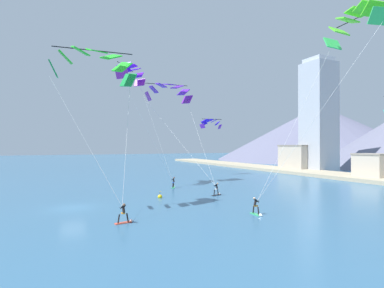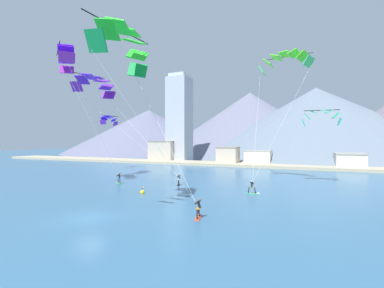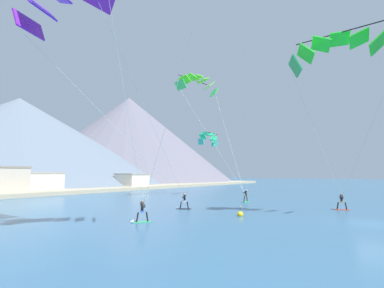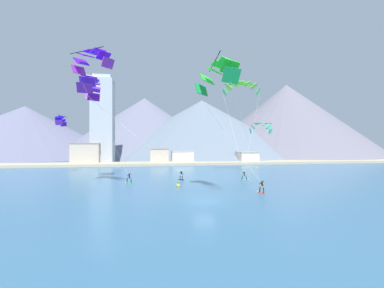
{
  "view_description": "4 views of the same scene",
  "coord_description": "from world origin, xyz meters",
  "views": [
    {
      "loc": [
        34.23,
        -2.08,
        6.63
      ],
      "look_at": [
        2.32,
        12.91,
        6.83
      ],
      "focal_mm": 28.0,
      "sensor_mm": 36.0,
      "label": 1
    },
    {
      "loc": [
        16.82,
        -16.57,
        6.47
      ],
      "look_at": [
        3.87,
        12.86,
        6.24
      ],
      "focal_mm": 24.0,
      "sensor_mm": 36.0,
      "label": 2
    },
    {
      "loc": [
        -27.31,
        -2.04,
        3.93
      ],
      "look_at": [
        -1.97,
        15.72,
        6.95
      ],
      "focal_mm": 28.0,
      "sensor_mm": 36.0,
      "label": 3
    },
    {
      "loc": [
        -6.24,
        -28.76,
        6.58
      ],
      "look_at": [
        0.62,
        12.5,
        6.55
      ],
      "focal_mm": 24.0,
      "sensor_mm": 36.0,
      "label": 4
    }
  ],
  "objects": [
    {
      "name": "shoreline_strip",
      "position": [
        0.0,
        52.84,
        0.35
      ],
      "size": [
        180.0,
        10.0,
        0.7
      ],
      "primitive_type": "cube",
      "color": "tan",
      "rests_on": "ground"
    },
    {
      "name": "race_marker_buoy",
      "position": [
        -1.86,
        10.38,
        0.16
      ],
      "size": [
        0.56,
        0.56,
        1.02
      ],
      "color": "yellow",
      "rests_on": "ground"
    },
    {
      "name": "parafoil_kite_distant_high_outer",
      "position": [
        19.1,
        26.77,
        10.5
      ],
      "size": [
        5.47,
        1.66,
        2.46
      ],
      "color": "#3ABFA6"
    },
    {
      "name": "ground_plane",
      "position": [
        0.0,
        0.0,
        0.0
      ],
      "size": [
        400.0,
        400.0,
        0.0
      ],
      "primitive_type": "plane",
      "color": "#336084"
    },
    {
      "name": "shore_building_promenade_mid",
      "position": [
        -3.13,
        54.06,
        2.57
      ],
      "size": [
        5.91,
        5.07,
        5.13
      ],
      "color": "beige",
      "rests_on": "ground"
    },
    {
      "name": "mountain_peak_far_spur",
      "position": [
        66.43,
        99.04,
        19.22
      ],
      "size": [
        94.5,
        94.5,
        38.43
      ],
      "color": "slate",
      "rests_on": "ground"
    },
    {
      "name": "mountain_peak_west_ridge",
      "position": [
        21.12,
        104.08,
        14.79
      ],
      "size": [
        103.31,
        103.31,
        29.58
      ],
      "color": "slate",
      "rests_on": "ground"
    },
    {
      "name": "kitesurfer_mid_center",
      "position": [
        8.55,
        3.67,
        0.56
      ],
      "size": [
        0.73,
        1.78,
        1.81
      ],
      "color": "#E54C33",
      "rests_on": "ground"
    },
    {
      "name": "kitesurfer_near_lead",
      "position": [
        -9.76,
        15.37,
        0.55
      ],
      "size": [
        1.7,
        1.23,
        1.81
      ],
      "color": "#33B266",
      "rests_on": "ground"
    },
    {
      "name": "kitesurfer_near_trail",
      "position": [
        -0.55,
        17.99,
        0.54
      ],
      "size": [
        1.04,
        1.76,
        1.78
      ],
      "color": "black",
      "rests_on": "ground"
    },
    {
      "name": "parafoil_kite_mid_center",
      "position": [
        2.09,
        1.98,
        15.27
      ],
      "size": [
        8.51,
        8.99,
        15.33
      ],
      "color": "#149340"
    },
    {
      "name": "shore_building_quay_west",
      "position": [
        4.74,
        57.29,
        2.08
      ],
      "size": [
        7.4,
        4.97,
        4.14
      ],
      "color": "silver",
      "rests_on": "ground"
    },
    {
      "name": "kitesurfer_far_left",
      "position": [
        11.01,
        15.69,
        0.53
      ],
      "size": [
        1.75,
        0.6,
        1.78
      ],
      "color": "#33B266",
      "rests_on": "ground"
    },
    {
      "name": "parafoil_kite_far_left",
      "position": [
        13.95,
        25.77,
        19.22
      ],
      "size": [
        8.34,
        11.87,
        19.11
      ],
      "color": "#36C85B"
    },
    {
      "name": "shore_building_harbour_front",
      "position": [
        26.66,
        54.47,
        1.94
      ],
      "size": [
        6.41,
        6.64,
        3.85
      ],
      "color": "silver",
      "rests_on": "ground"
    }
  ]
}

